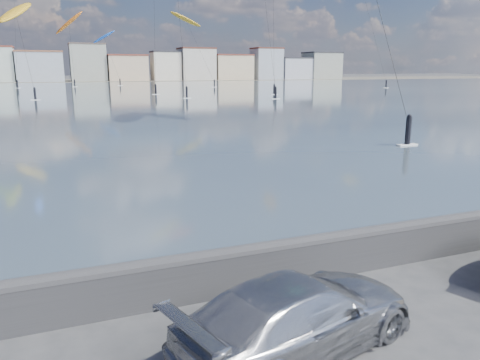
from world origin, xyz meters
name	(u,v)px	position (x,y,z in m)	size (l,w,h in m)	color
bay_water	(68,94)	(0.00, 91.50, 0.01)	(500.00, 177.00, 0.00)	#344454
far_shore_strip	(58,81)	(0.00, 200.00, 0.01)	(500.00, 60.00, 0.00)	#4C473D
seawall	(219,271)	(0.00, 2.70, 0.58)	(400.00, 0.36, 1.08)	#28282B
far_buildings	(61,65)	(1.31, 186.00, 6.03)	(240.79, 13.26, 14.60)	beige
car_silver	(299,315)	(0.61, 0.28, 0.68)	(1.92, 4.72, 1.37)	#A3A5AB
kitesurfer_3	(104,38)	(13.18, 145.28, 13.73)	(7.29, 15.28, 16.25)	blue
kitesurfer_9	(16,13)	(-7.63, 88.44, 14.23)	(7.39, 20.01, 16.96)	#BF8C19
kitesurfer_10	(69,23)	(3.43, 143.62, 17.47)	(9.20, 19.98, 21.54)	orange
kitesurfer_13	(186,20)	(33.82, 127.59, 18.00)	(9.12, 17.10, 20.68)	#BF8C19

